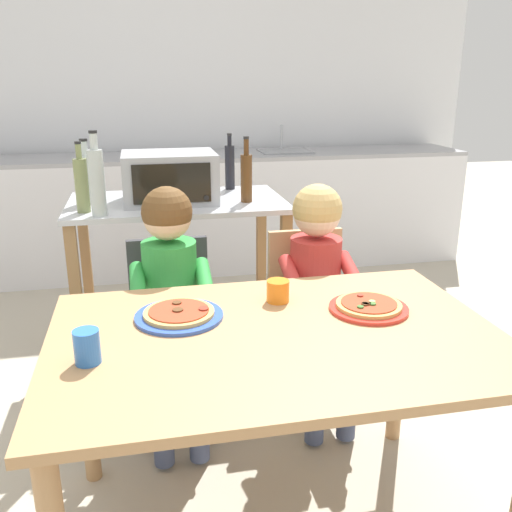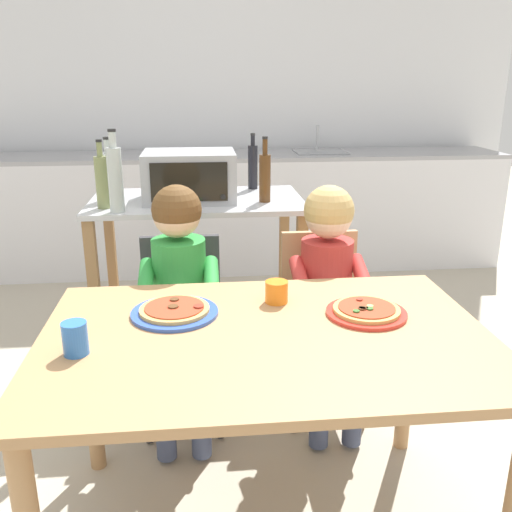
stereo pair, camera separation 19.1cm
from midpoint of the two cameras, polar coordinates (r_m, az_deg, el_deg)
ground_plane at (r=3.15m, az=-0.08°, el=-10.03°), size 12.75×12.75×0.00m
back_wall_tiled at (r=4.75m, az=-2.59°, el=16.34°), size 4.90×0.12×2.70m
kitchen_counter at (r=4.46m, az=-2.10°, el=4.64°), size 4.41×0.60×1.11m
kitchen_island_cart at (r=2.88m, az=-4.02°, el=0.13°), size 1.06×0.63×0.89m
toaster_oven at (r=2.76m, az=-4.86°, el=8.17°), size 0.44×0.35×0.24m
bottle_brown_beer at (r=2.83m, az=-12.92°, el=8.15°), size 0.08×0.08×0.31m
bottle_dark_olive_oil at (r=3.04m, az=1.49°, el=9.22°), size 0.05×0.05×0.30m
bottle_tall_green_wine at (r=2.54m, az=-12.16°, el=7.83°), size 0.07×0.07×0.37m
bottle_squat_spirits at (r=2.64m, az=-13.53°, el=7.50°), size 0.06×0.06×0.32m
bottle_slim_sauce at (r=2.71m, az=2.96°, el=8.16°), size 0.06×0.06×0.32m
dining_table at (r=1.74m, az=4.24°, el=-10.82°), size 1.36×0.91×0.74m
dining_chair_left at (r=2.44m, az=-5.37°, el=-6.32°), size 0.36×0.36×0.81m
dining_chair_right at (r=2.53m, az=8.92°, el=-5.55°), size 0.36×0.36×0.81m
child_in_green_shirt at (r=2.25m, az=-5.49°, el=-2.68°), size 0.32×0.42×1.05m
child_in_red_shirt at (r=2.35m, az=9.86°, el=-2.00°), size 0.32×0.42×1.04m
pizza_plate_blue_rimmed at (r=1.82m, az=-5.38°, el=-5.70°), size 0.28×0.28×0.03m
pizza_plate_red_rimmed at (r=1.87m, az=14.18°, el=-5.58°), size 0.26×0.26×0.03m
drinking_cup_orange at (r=1.91m, az=5.00°, el=-3.74°), size 0.08×0.08×0.08m
drinking_cup_blue at (r=1.60m, az=-14.85°, el=-8.25°), size 0.07×0.07×0.10m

